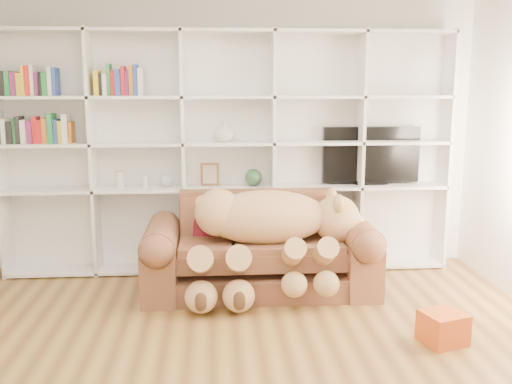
{
  "coord_description": "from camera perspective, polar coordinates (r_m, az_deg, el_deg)",
  "views": [
    {
      "loc": [
        -0.15,
        -3.32,
        1.88
      ],
      "look_at": [
        0.22,
        1.63,
        0.93
      ],
      "focal_mm": 40.0,
      "sensor_mm": 36.0,
      "label": 1
    }
  ],
  "objects": [
    {
      "name": "tv",
      "position": [
        5.94,
        11.4,
        3.57
      ],
      "size": [
        0.99,
        0.18,
        0.59
      ],
      "color": "black",
      "rests_on": "bookshelf"
    },
    {
      "name": "wall_back",
      "position": [
        5.85,
        -2.83,
        5.59
      ],
      "size": [
        5.0,
        0.02,
        2.7
      ],
      "primitive_type": "cube",
      "color": "white",
      "rests_on": "floor"
    },
    {
      "name": "shelf_vase",
      "position": [
        5.64,
        -3.18,
        6.05
      ],
      "size": [
        0.23,
        0.23,
        0.2
      ],
      "primitive_type": "imported",
      "rotation": [
        0.0,
        0.0,
        -0.24
      ],
      "color": "beige",
      "rests_on": "bookshelf"
    },
    {
      "name": "picture_frame",
      "position": [
        5.69,
        -4.65,
        1.79
      ],
      "size": [
        0.18,
        0.04,
        0.23
      ],
      "primitive_type": "cube",
      "rotation": [
        0.0,
        0.0,
        -0.08
      ],
      "color": "brown",
      "rests_on": "bookshelf"
    },
    {
      "name": "throw_pillow",
      "position": [
        5.32,
        -4.36,
        -3.01
      ],
      "size": [
        0.37,
        0.26,
        0.35
      ],
      "primitive_type": "cube",
      "rotation": [
        -0.24,
        0.0,
        -0.24
      ],
      "color": "maroon",
      "rests_on": "sofa"
    },
    {
      "name": "green_vase",
      "position": [
        5.71,
        -0.24,
        1.45
      ],
      "size": [
        0.17,
        0.17,
        0.17
      ],
      "primitive_type": "sphere",
      "color": "#2A5331",
      "rests_on": "bookshelf"
    },
    {
      "name": "figurine_short",
      "position": [
        5.75,
        -11.05,
        1.02
      ],
      "size": [
        0.08,
        0.08,
        0.12
      ],
      "primitive_type": "cylinder",
      "rotation": [
        0.0,
        0.0,
        0.24
      ],
      "color": "beige",
      "rests_on": "bookshelf"
    },
    {
      "name": "figurine_tall",
      "position": [
        5.78,
        -13.46,
        1.21
      ],
      "size": [
        0.11,
        0.11,
        0.16
      ],
      "primitive_type": "cylinder",
      "rotation": [
        0.0,
        0.0,
        0.39
      ],
      "color": "beige",
      "rests_on": "bookshelf"
    },
    {
      "name": "sofa",
      "position": [
        5.27,
        0.37,
        -6.3
      ],
      "size": [
        2.09,
        0.9,
        0.88
      ],
      "color": "brown",
      "rests_on": "floor"
    },
    {
      "name": "snow_globe",
      "position": [
        5.72,
        -8.97,
        1.13
      ],
      "size": [
        0.12,
        0.12,
        0.12
      ],
      "primitive_type": "sphere",
      "color": "silver",
      "rests_on": "bookshelf"
    },
    {
      "name": "teddy_bear",
      "position": [
        5.03,
        1.22,
        -3.74
      ],
      "size": [
        1.63,
        0.88,
        0.95
      ],
      "rotation": [
        0.0,
        0.0,
        -0.08
      ],
      "color": "tan",
      "rests_on": "sofa"
    },
    {
      "name": "gift_box",
      "position": [
        4.51,
        18.2,
        -12.76
      ],
      "size": [
        0.36,
        0.35,
        0.23
      ],
      "primitive_type": "cube",
      "rotation": [
        0.0,
        0.0,
        0.3
      ],
      "color": "#CA511B",
      "rests_on": "floor"
    },
    {
      "name": "bookshelf",
      "position": [
        5.71,
        -5.2,
        4.99
      ],
      "size": [
        4.43,
        0.35,
        2.4
      ],
      "color": "white",
      "rests_on": "floor"
    }
  ]
}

